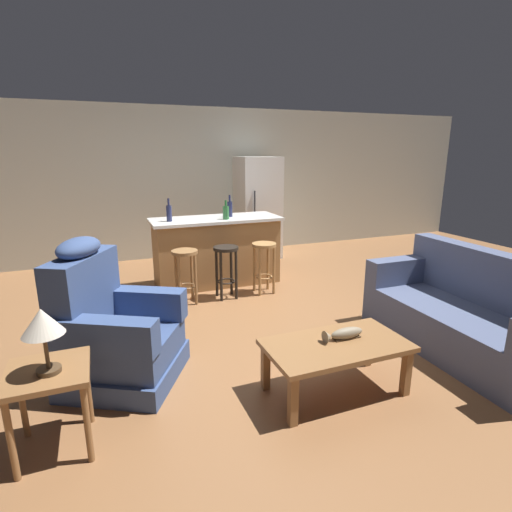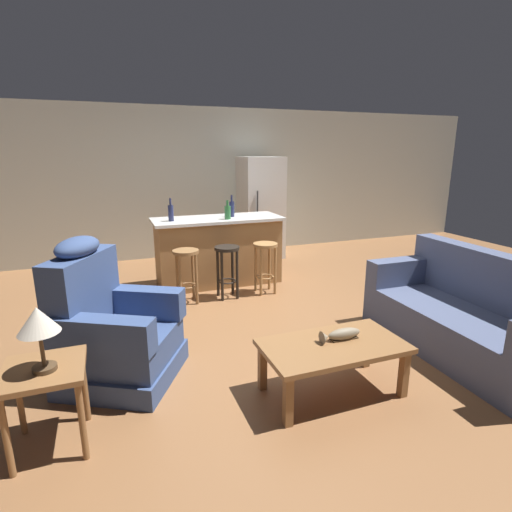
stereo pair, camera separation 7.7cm
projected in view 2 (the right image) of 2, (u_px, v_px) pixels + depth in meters
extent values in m
plane|color=brown|center=(251.00, 317.00, 4.59)|extent=(12.00, 12.00, 0.00)
cube|color=#B2B2A3|center=(191.00, 183.00, 7.09)|extent=(12.00, 0.05, 2.60)
cube|color=olive|center=(333.00, 346.00, 3.06)|extent=(1.10, 0.60, 0.04)
cube|color=olive|center=(288.00, 401.00, 2.73)|extent=(0.06, 0.06, 0.38)
cube|color=olive|center=(404.00, 374.00, 3.07)|extent=(0.06, 0.06, 0.38)
cube|color=olive|center=(262.00, 367.00, 3.17)|extent=(0.06, 0.06, 0.38)
cube|color=olive|center=(366.00, 346.00, 3.50)|extent=(0.06, 0.06, 0.38)
cube|color=#4C3823|center=(344.00, 338.00, 3.13)|extent=(0.22, 0.07, 0.01)
ellipsoid|color=gray|center=(344.00, 334.00, 3.12)|extent=(0.28, 0.09, 0.09)
cone|color=gray|center=(325.00, 337.00, 3.06)|extent=(0.06, 0.10, 0.10)
cube|color=#4C5675|center=(459.00, 342.00, 3.77)|extent=(0.88, 1.92, 0.20)
cube|color=#4C5675|center=(462.00, 322.00, 3.72)|extent=(0.88, 1.92, 0.22)
cube|color=#4C5675|center=(493.00, 280.00, 3.73)|extent=(0.24, 1.90, 0.52)
cube|color=#4C5675|center=(403.00, 271.00, 4.43)|extent=(0.84, 0.22, 0.28)
cube|color=#384C7A|center=(124.00, 368.00, 3.35)|extent=(1.14, 1.14, 0.18)
cube|color=#384C7A|center=(122.00, 345.00, 3.29)|extent=(1.07, 1.05, 0.24)
cube|color=#384C7A|center=(83.00, 293.00, 3.23)|extent=(0.58, 0.78, 0.64)
ellipsoid|color=#384C7A|center=(77.00, 247.00, 3.13)|extent=(0.46, 0.53, 0.16)
cube|color=#384C7A|center=(139.00, 302.00, 3.54)|extent=(0.78, 0.55, 0.26)
cube|color=#384C7A|center=(101.00, 335.00, 2.91)|extent=(0.78, 0.55, 0.26)
cube|color=olive|center=(43.00, 370.00, 2.46)|extent=(0.48, 0.48, 0.04)
cylinder|color=olive|center=(6.00, 438.00, 2.28)|extent=(0.04, 0.04, 0.52)
cylinder|color=olive|center=(82.00, 422.00, 2.41)|extent=(0.04, 0.04, 0.52)
cylinder|color=olive|center=(19.00, 399.00, 2.64)|extent=(0.04, 0.04, 0.52)
cylinder|color=olive|center=(85.00, 387.00, 2.78)|extent=(0.04, 0.04, 0.52)
cylinder|color=#4C3823|center=(45.00, 368.00, 2.42)|extent=(0.14, 0.14, 0.03)
cylinder|color=#4C3823|center=(42.00, 349.00, 2.39)|extent=(0.02, 0.02, 0.22)
cone|color=beige|center=(38.00, 320.00, 2.34)|extent=(0.24, 0.24, 0.16)
cube|color=#9E7042|center=(218.00, 252.00, 5.70)|extent=(1.71, 0.63, 0.91)
cube|color=silver|center=(218.00, 219.00, 5.58)|extent=(1.80, 0.70, 0.04)
cylinder|color=olive|center=(186.00, 252.00, 4.88)|extent=(0.32, 0.32, 0.04)
torus|color=olive|center=(187.00, 286.00, 4.99)|extent=(0.23, 0.23, 0.02)
cylinder|color=olive|center=(180.00, 281.00, 4.84)|extent=(0.04, 0.04, 0.64)
cylinder|color=olive|center=(196.00, 280.00, 4.91)|extent=(0.04, 0.04, 0.64)
cylinder|color=olive|center=(177.00, 277.00, 5.02)|extent=(0.04, 0.04, 0.64)
cylinder|color=olive|center=(193.00, 275.00, 5.09)|extent=(0.04, 0.04, 0.64)
cylinder|color=black|center=(227.00, 248.00, 5.06)|extent=(0.32, 0.32, 0.04)
torus|color=black|center=(228.00, 281.00, 5.17)|extent=(0.23, 0.23, 0.02)
cylinder|color=black|center=(222.00, 277.00, 5.02)|extent=(0.04, 0.04, 0.64)
cylinder|color=black|center=(237.00, 275.00, 5.09)|extent=(0.04, 0.04, 0.64)
cylinder|color=black|center=(218.00, 272.00, 5.20)|extent=(0.04, 0.04, 0.64)
cylinder|color=black|center=(233.00, 271.00, 5.27)|extent=(0.04, 0.04, 0.64)
cylinder|color=#A87A47|center=(265.00, 245.00, 5.23)|extent=(0.32, 0.32, 0.04)
torus|color=#A87A47|center=(265.00, 277.00, 5.35)|extent=(0.23, 0.23, 0.02)
cylinder|color=#A87A47|center=(261.00, 272.00, 5.20)|extent=(0.04, 0.04, 0.64)
cylinder|color=#A87A47|center=(275.00, 271.00, 5.26)|extent=(0.04, 0.04, 0.64)
cylinder|color=#A87A47|center=(256.00, 268.00, 5.38)|extent=(0.04, 0.04, 0.64)
cylinder|color=#A87A47|center=(269.00, 267.00, 5.45)|extent=(0.04, 0.04, 0.64)
cube|color=white|center=(261.00, 208.00, 7.06)|extent=(0.70, 0.66, 1.76)
cylinder|color=#333338|center=(258.00, 206.00, 6.65)|extent=(0.02, 0.02, 0.50)
cylinder|color=#23284C|center=(232.00, 209.00, 5.63)|extent=(0.07, 0.07, 0.21)
cylinder|color=#23284C|center=(232.00, 198.00, 5.59)|extent=(0.03, 0.03, 0.09)
cylinder|color=#2D6B38|center=(228.00, 213.00, 5.43)|extent=(0.08, 0.08, 0.18)
cylinder|color=#2D6B38|center=(227.00, 203.00, 5.40)|extent=(0.03, 0.03, 0.08)
cylinder|color=#23284C|center=(171.00, 213.00, 5.28)|extent=(0.07, 0.07, 0.21)
cylinder|color=#23284C|center=(170.00, 202.00, 5.24)|extent=(0.03, 0.03, 0.09)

